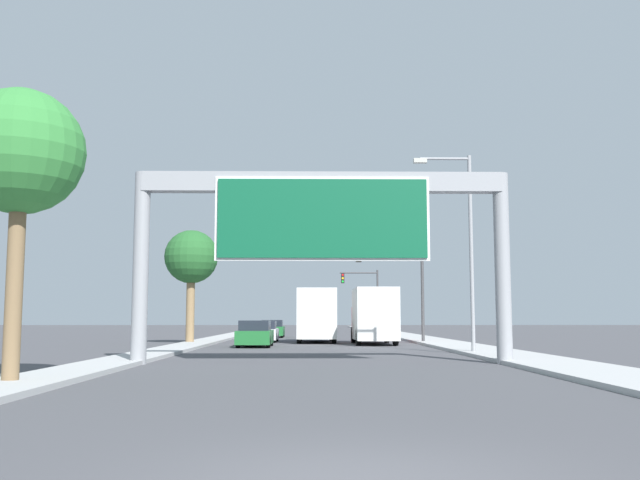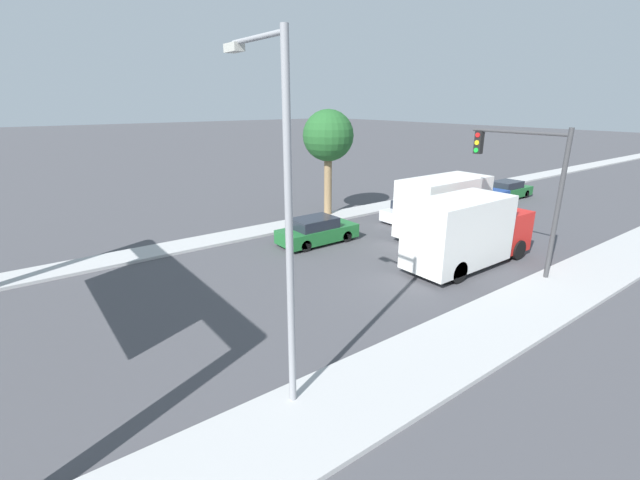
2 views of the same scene
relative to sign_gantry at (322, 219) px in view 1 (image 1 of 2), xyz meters
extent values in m
cube|color=#AFAFAF|center=(7.75, 42.12, -5.06)|extent=(3.00, 120.00, 0.15)
cube|color=#AFAFAF|center=(-7.25, 42.12, -5.06)|extent=(2.00, 120.00, 0.15)
cylinder|color=gray|center=(-6.45, 0.12, -1.72)|extent=(0.56, 0.56, 6.83)
cylinder|color=gray|center=(6.45, 0.12, -1.72)|extent=(0.56, 0.56, 6.83)
cube|color=gray|center=(0.00, 0.12, 1.35)|extent=(12.90, 0.60, 0.70)
cube|color=white|center=(0.00, -0.18, -0.01)|extent=(7.61, 0.08, 3.01)
cube|color=#0C5133|center=(0.00, -0.23, -0.01)|extent=(7.41, 0.16, 2.81)
cube|color=#1E662D|center=(-3.50, 15.15, -4.59)|extent=(1.87, 4.51, 0.74)
cube|color=#1E232D|center=(-3.50, 14.93, -3.94)|extent=(1.64, 2.35, 0.56)
cylinder|color=black|center=(-4.32, 16.55, -4.81)|extent=(0.22, 0.64, 0.64)
cylinder|color=black|center=(-2.68, 16.55, -4.81)|extent=(0.22, 0.64, 0.64)
cylinder|color=black|center=(-4.32, 13.76, -4.81)|extent=(0.22, 0.64, 0.64)
cylinder|color=black|center=(-2.68, 13.76, -4.81)|extent=(0.22, 0.64, 0.64)
cube|color=#1E662D|center=(-3.50, 34.33, -4.60)|extent=(1.87, 4.54, 0.71)
cube|color=#1E232D|center=(-3.50, 34.10, -3.97)|extent=(1.64, 2.36, 0.54)
cylinder|color=black|center=(-4.32, 35.74, -4.81)|extent=(0.22, 0.64, 0.64)
cylinder|color=black|center=(-2.68, 35.74, -4.81)|extent=(0.22, 0.64, 0.64)
cylinder|color=black|center=(-4.32, 32.92, -4.81)|extent=(0.22, 0.64, 0.64)
cylinder|color=black|center=(-2.68, 32.92, -4.81)|extent=(0.22, 0.64, 0.64)
cube|color=silver|center=(-3.50, 23.10, -4.61)|extent=(1.79, 4.66, 0.70)
cube|color=#1E232D|center=(-3.50, 22.87, -3.99)|extent=(1.57, 2.42, 0.53)
cylinder|color=black|center=(-4.28, 24.55, -4.81)|extent=(0.22, 0.64, 0.64)
cylinder|color=black|center=(-2.72, 24.55, -4.81)|extent=(0.22, 0.64, 0.64)
cylinder|color=black|center=(-4.28, 21.66, -4.81)|extent=(0.22, 0.64, 0.64)
cylinder|color=black|center=(-2.72, 21.66, -4.81)|extent=(0.22, 0.64, 0.64)
cube|color=navy|center=(0.00, 25.30, -3.80)|extent=(2.29, 2.16, 2.06)
cube|color=silver|center=(0.00, 21.44, -3.25)|extent=(2.49, 5.56, 3.17)
cylinder|color=black|center=(-1.10, 25.19, -4.63)|extent=(0.28, 1.00, 1.00)
cylinder|color=black|center=(1.10, 25.19, -4.63)|extent=(0.28, 1.00, 1.00)
cylinder|color=black|center=(-1.10, 20.05, -4.63)|extent=(0.28, 1.00, 1.00)
cylinder|color=black|center=(1.10, 20.05, -4.63)|extent=(0.28, 1.00, 1.00)
cube|color=red|center=(3.50, 21.68, -3.83)|extent=(2.26, 2.03, 2.00)
cube|color=silver|center=(3.50, 18.05, -3.29)|extent=(2.45, 5.23, 3.09)
cylinder|color=black|center=(2.41, 21.58, -4.63)|extent=(0.28, 1.00, 1.00)
cylinder|color=black|center=(4.59, 21.58, -4.63)|extent=(0.28, 1.00, 1.00)
cylinder|color=black|center=(2.41, 16.74, -4.63)|extent=(0.28, 1.00, 1.00)
cylinder|color=black|center=(4.59, 16.74, -4.63)|extent=(0.28, 1.00, 1.00)
cylinder|color=#3D3D3F|center=(6.75, 20.12, -1.86)|extent=(0.20, 0.20, 6.55)
cylinder|color=#3D3D3F|center=(4.54, 20.12, 1.12)|extent=(4.42, 0.14, 0.14)
cube|color=black|center=(2.68, 20.12, 0.55)|extent=(0.35, 0.28, 1.05)
cylinder|color=red|center=(2.68, 19.96, 0.90)|extent=(0.22, 0.04, 0.22)
cylinder|color=yellow|center=(2.68, 19.96, 0.55)|extent=(0.22, 0.04, 0.22)
cylinder|color=green|center=(2.68, 19.96, 0.20)|extent=(0.22, 0.04, 0.22)
cylinder|color=#3D3D3F|center=(6.75, 50.12, -1.81)|extent=(0.20, 0.20, 6.64)
cylinder|color=#3D3D3F|center=(4.75, 50.12, 1.21)|extent=(4.00, 0.14, 0.14)
cube|color=black|center=(3.07, 50.12, 0.64)|extent=(0.35, 0.28, 1.05)
cylinder|color=red|center=(3.07, 49.96, 0.99)|extent=(0.22, 0.04, 0.22)
cylinder|color=yellow|center=(3.07, 49.96, 0.64)|extent=(0.22, 0.04, 0.22)
cylinder|color=green|center=(3.07, 49.96, 0.29)|extent=(0.22, 0.04, 0.22)
cylinder|color=brown|center=(-7.59, -7.87, -2.27)|extent=(0.40, 0.40, 5.71)
sphere|color=#337F38|center=(-7.59, -7.87, 0.58)|extent=(3.12, 3.12, 3.12)
cylinder|color=#8C704C|center=(-7.84, 19.24, -2.42)|extent=(0.52, 0.52, 5.41)
sphere|color=#235B28|center=(-7.84, 19.24, 0.28)|extent=(3.33, 3.33, 3.33)
cylinder|color=gray|center=(6.85, 6.70, -0.63)|extent=(0.18, 0.18, 9.01)
cylinder|color=gray|center=(5.72, 6.70, 3.73)|extent=(2.25, 0.12, 0.12)
cube|color=#B2B2A8|center=(4.60, 6.70, 3.63)|extent=(0.60, 0.28, 0.20)
camera|label=1|loc=(-0.46, -25.19, -3.50)|focal=40.00mm
camera|label=2|loc=(14.74, 1.67, 2.41)|focal=24.00mm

